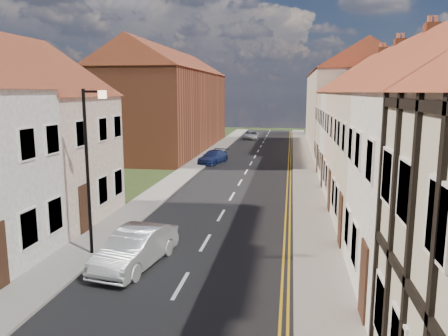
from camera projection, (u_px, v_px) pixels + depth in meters
road at (232, 196)px, 25.37m from camera, size 7.00×90.00×0.02m
pavement_left at (159, 193)px, 26.03m from camera, size 1.80×90.00×0.12m
pavement_right at (309, 198)px, 24.70m from camera, size 1.80×90.00×0.12m
cottage_r_cream_mid at (448, 132)px, 16.88m from camera, size 8.30×5.20×9.00m
cottage_r_pink at (411, 123)px, 22.14m from camera, size 8.30×6.00×9.00m
cottage_r_white_far at (388, 117)px, 27.39m from camera, size 8.30×5.20×9.00m
cottage_r_cream_far at (373, 113)px, 32.65m from camera, size 8.30×6.00×9.00m
cottage_l_pink at (14, 128)px, 20.03m from camera, size 8.30×6.30×8.80m
block_right_far at (348, 99)px, 47.41m from camera, size 8.30×24.20×10.50m
block_left_far at (169, 99)px, 45.33m from camera, size 8.30×24.20×10.50m
lamppost at (89, 162)px, 15.60m from camera, size 0.88×0.15×6.00m
car_mid at (136, 248)px, 15.14m from camera, size 2.08×4.26×1.35m
car_far at (213, 157)px, 37.10m from camera, size 2.43×4.09×1.11m
car_distant at (251, 135)px, 56.15m from camera, size 1.83×3.86×1.06m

